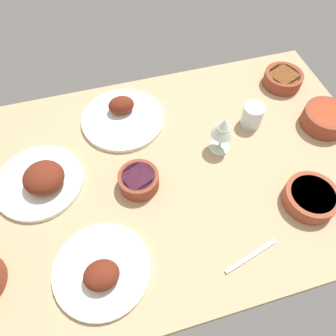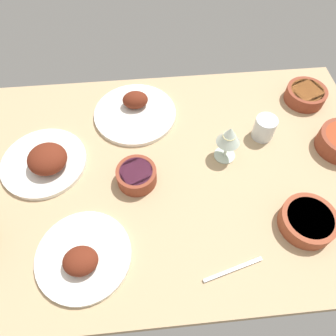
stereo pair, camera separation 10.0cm
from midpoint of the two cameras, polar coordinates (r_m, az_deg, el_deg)
name	(u,v)px [view 1 (the left image)]	position (r cm, az deg, el deg)	size (l,w,h in cm)	color
dining_table	(168,175)	(103.09, -2.76, -1.43)	(140.00, 90.00, 4.00)	tan
plate_near_viewer	(41,180)	(105.92, -24.56, -2.17)	(27.53, 27.53, 8.70)	white
plate_far_side	(123,116)	(115.89, -10.73, 9.09)	(29.62, 29.62, 7.29)	white
plate_center_main	(102,271)	(89.37, -15.23, -17.92)	(26.06, 26.06, 6.97)	white
bowl_sauce	(326,118)	(121.72, 24.66, 8.11)	(15.88, 15.88, 6.22)	brown
bowl_cream	(311,197)	(100.67, 21.96, -5.18)	(15.82, 15.82, 5.00)	brown
bowl_soup	(283,78)	(132.50, 18.10, 15.08)	(14.67, 14.67, 5.07)	brown
bowl_onions	(139,180)	(97.12, -8.27, -2.40)	(12.46, 12.46, 5.42)	brown
wine_glass	(223,129)	(99.77, 7.22, 6.91)	(7.60, 7.60, 14.00)	silver
water_tumbler	(252,116)	(113.34, 12.65, 9.11)	(7.29, 7.29, 8.13)	silver
fork_loose	(251,256)	(90.81, 11.76, -15.68)	(17.22, 0.90, 0.80)	silver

